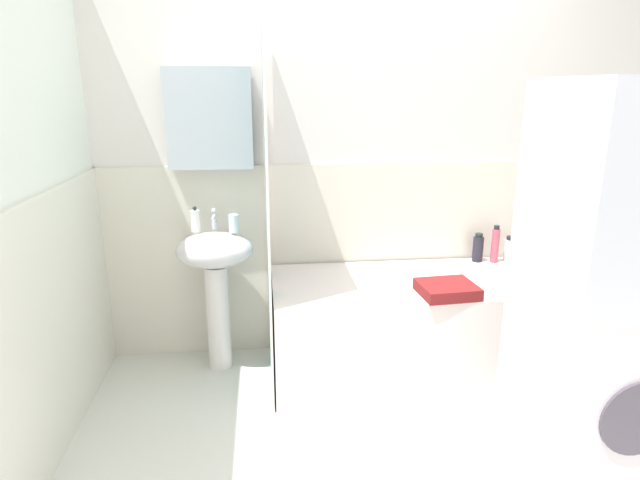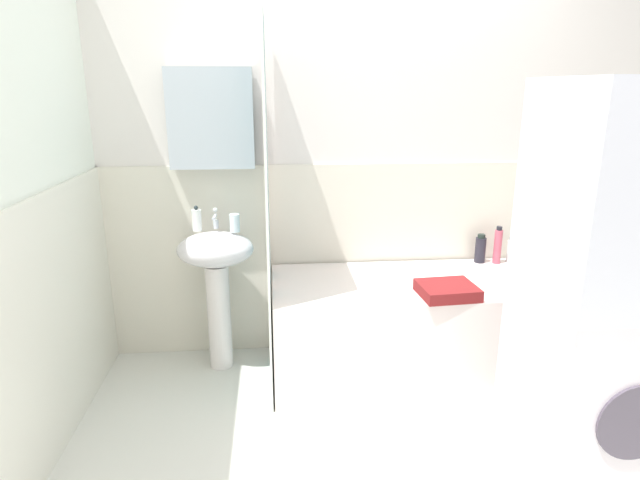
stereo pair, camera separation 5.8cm
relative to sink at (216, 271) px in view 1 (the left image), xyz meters
name	(u,v)px [view 1 (the left image)]	position (x,y,z in m)	size (l,w,h in m)	color
ground_plane	(401,475)	(0.86, -1.03, -0.64)	(4.80, 5.60, 0.04)	silver
wall_back_tiled	(348,173)	(0.81, 0.23, 0.52)	(3.60, 0.18, 2.40)	silver
wall_left_tiled	(25,219)	(-0.71, -0.69, 0.50)	(0.07, 1.81, 2.40)	silver
sink	(216,271)	(0.00, 0.00, 0.00)	(0.44, 0.34, 0.85)	silver
faucet	(214,219)	(0.00, 0.08, 0.29)	(0.03, 0.12, 0.12)	silver
soap_dispenser	(195,220)	(-0.10, 0.06, 0.29)	(0.06, 0.06, 0.15)	white
toothbrush_cup	(234,223)	(0.12, 0.01, 0.28)	(0.06, 0.06, 0.10)	silver
bathtub	(411,326)	(1.13, -0.17, -0.33)	(1.62, 0.72, 0.58)	silver
shower_curtain	(267,212)	(0.31, -0.17, 0.38)	(0.01, 0.72, 2.00)	white
body_wash_bottle	(509,249)	(1.84, 0.13, 0.03)	(0.06, 0.06, 0.16)	white
shampoo_bottle	(495,245)	(1.73, 0.10, 0.07)	(0.05, 0.05, 0.24)	#C74F64
conditioner_bottle	(478,248)	(1.63, 0.12, 0.04)	(0.07, 0.07, 0.18)	#25232D
towel_folded	(447,289)	(1.25, -0.41, -0.01)	(0.29, 0.26, 0.06)	maroon
washer_dryer_stack	(606,295)	(1.65, -1.11, 0.22)	(0.57, 0.58, 1.68)	white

